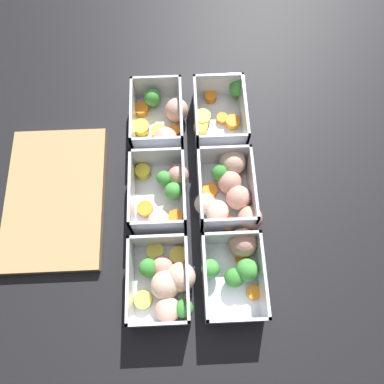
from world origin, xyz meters
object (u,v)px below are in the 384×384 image
container_near_left (236,267)px  container_near_right (221,114)px  container_far_center (163,193)px  container_far_right (162,120)px  container_far_left (166,283)px  container_near_center (228,191)px

container_near_left → container_near_right: (0.31, 0.00, -0.00)m
container_far_center → container_far_right: size_ratio=0.95×
container_near_left → container_far_left: 0.12m
container_far_center → container_far_right: same height
container_near_center → container_far_left: same height
container_far_left → container_far_right: same height
container_near_right → container_near_left: bearing=-179.2°
container_far_center → container_far_right: 0.16m
container_near_left → container_near_center: same height
container_far_left → container_near_left: bearing=-79.7°
container_near_right → container_far_left: bearing=160.6°
container_far_center → container_far_left: bearing=-179.0°
container_near_left → container_far_center: (0.14, 0.12, -0.00)m
container_near_right → container_far_center: (-0.17, 0.12, 0.00)m
container_near_center → container_near_right: (0.17, 0.00, -0.00)m
container_near_left → container_near_center: 0.14m
container_near_right → container_far_right: bearing=94.6°
container_near_left → container_far_center: bearing=41.1°
container_near_left → container_far_right: 0.32m
container_near_right → container_far_center: size_ratio=1.03×
container_near_center → container_far_center: bearing=88.7°
container_near_left → container_near_right: same height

